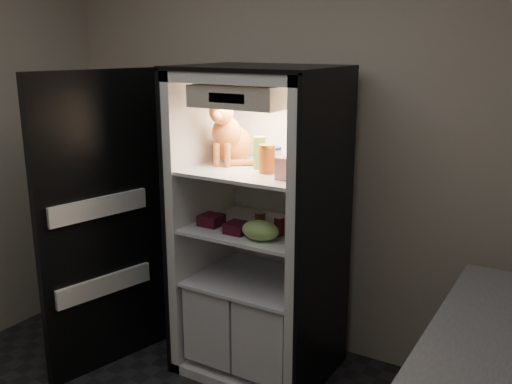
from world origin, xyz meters
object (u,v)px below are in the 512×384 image
(berry_box_right, at_px, (237,228))
(cream_carton, at_px, (283,168))
(mayo_tub, at_px, (274,157))
(condiment_jar, at_px, (260,218))
(tabby_cat, at_px, (230,137))
(soda_can_c, at_px, (279,226))
(soda_can_a, at_px, (292,215))
(soda_can_b, at_px, (299,222))
(pepper_jar, at_px, (303,153))
(grape_bag, at_px, (260,230))
(parmesan_shaker, at_px, (259,153))
(refrigerator, at_px, (261,247))
(berry_box_left, at_px, (211,220))
(salsa_jar, at_px, (267,159))

(berry_box_right, bearing_deg, cream_carton, 2.27)
(mayo_tub, height_order, condiment_jar, mayo_tub)
(condiment_jar, height_order, berry_box_right, condiment_jar)
(tabby_cat, bearing_deg, soda_can_c, -28.23)
(soda_can_a, height_order, soda_can_b, soda_can_b)
(pepper_jar, height_order, grape_bag, pepper_jar)
(soda_can_a, xyz_separation_m, condiment_jar, (-0.15, -0.12, -0.02))
(berry_box_right, bearing_deg, condiment_jar, 76.06)
(parmesan_shaker, relative_size, soda_can_c, 1.71)
(refrigerator, height_order, berry_box_left, refrigerator)
(tabby_cat, distance_m, soda_can_a, 0.60)
(salsa_jar, relative_size, soda_can_c, 1.47)
(refrigerator, height_order, cream_carton, refrigerator)
(pepper_jar, xyz_separation_m, soda_can_c, (-0.07, -0.14, -0.40))
(cream_carton, relative_size, condiment_jar, 1.34)
(mayo_tub, height_order, pepper_jar, pepper_jar)
(cream_carton, bearing_deg, parmesan_shaker, 146.24)
(tabby_cat, bearing_deg, berry_box_right, -60.09)
(mayo_tub, xyz_separation_m, soda_can_b, (0.21, -0.09, -0.34))
(parmesan_shaker, height_order, berry_box_left, parmesan_shaker)
(parmesan_shaker, height_order, mayo_tub, parmesan_shaker)
(refrigerator, height_order, condiment_jar, refrigerator)
(pepper_jar, height_order, cream_carton, pepper_jar)
(cream_carton, bearing_deg, grape_bag, -159.91)
(soda_can_c, bearing_deg, mayo_tub, 127.27)
(mayo_tub, bearing_deg, soda_can_c, -52.73)
(mayo_tub, relative_size, berry_box_right, 0.97)
(parmesan_shaker, height_order, soda_can_a, parmesan_shaker)
(parmesan_shaker, bearing_deg, cream_carton, -33.76)
(soda_can_c, relative_size, berry_box_left, 0.86)
(tabby_cat, bearing_deg, salsa_jar, -30.48)
(soda_can_a, height_order, berry_box_left, soda_can_a)
(soda_can_c, bearing_deg, parmesan_shaker, 154.27)
(mayo_tub, height_order, berry_box_right, mayo_tub)
(parmesan_shaker, distance_m, pepper_jar, 0.26)
(soda_can_c, bearing_deg, grape_bag, -113.72)
(berry_box_right, bearing_deg, soda_can_c, 21.40)
(refrigerator, relative_size, mayo_tub, 15.80)
(soda_can_a, bearing_deg, grape_bag, -94.11)
(pepper_jar, bearing_deg, cream_carton, -92.59)
(salsa_jar, height_order, pepper_jar, pepper_jar)
(berry_box_right, bearing_deg, soda_can_a, 56.84)
(soda_can_b, xyz_separation_m, berry_box_left, (-0.51, -0.13, -0.03))
(salsa_jar, bearing_deg, grape_bag, -75.11)
(parmesan_shaker, height_order, pepper_jar, pepper_jar)
(cream_carton, xyz_separation_m, soda_can_b, (0.01, 0.17, -0.34))
(refrigerator, distance_m, soda_can_b, 0.35)
(parmesan_shaker, xyz_separation_m, grape_bag, (0.13, -0.21, -0.39))
(grape_bag, distance_m, berry_box_left, 0.39)
(pepper_jar, height_order, berry_box_right, pepper_jar)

